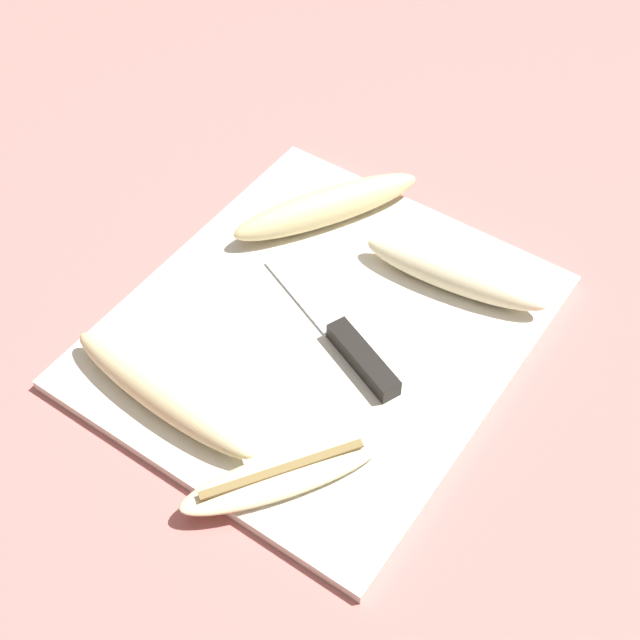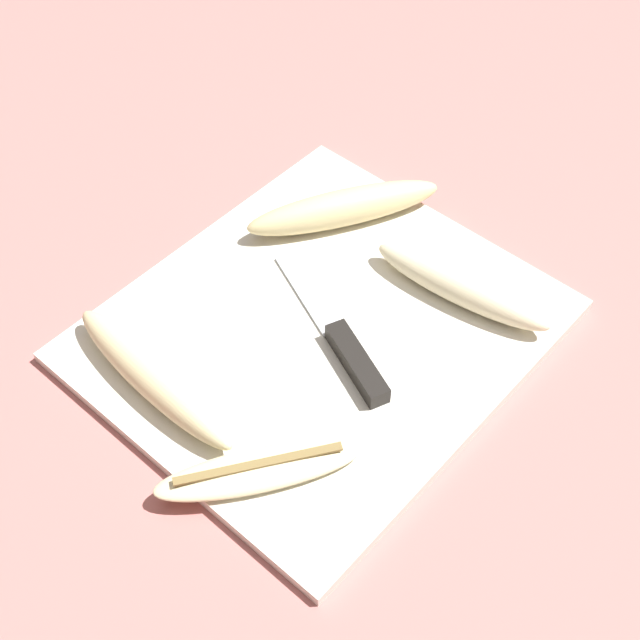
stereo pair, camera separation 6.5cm
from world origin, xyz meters
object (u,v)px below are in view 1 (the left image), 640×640
banana_bright_far (454,273)px  knife (351,347)px  banana_soft_right (162,393)px  banana_cream_curved (283,475)px  banana_mellow_near (327,206)px

banana_bright_far → knife: bearing=163.9°
knife → banana_soft_right: size_ratio=0.93×
banana_cream_curved → banana_bright_far: bearing=-1.7°
banana_soft_right → banana_mellow_near: (0.28, 0.02, 0.00)m
banana_cream_curved → banana_soft_right: bearing=89.2°
knife → banana_bright_far: (0.13, -0.04, 0.01)m
banana_bright_far → banana_cream_curved: (-0.27, 0.01, -0.01)m
banana_mellow_near → banana_cream_curved: bearing=-152.2°
banana_bright_far → banana_cream_curved: 0.27m
knife → banana_cream_curved: size_ratio=1.16×
knife → banana_cream_curved: (-0.15, -0.03, 0.00)m
banana_mellow_near → banana_bright_far: bearing=-92.2°
knife → banana_cream_curved: banana_cream_curved is taller
banana_soft_right → banana_cream_curved: size_ratio=1.24×
banana_soft_right → banana_mellow_near: size_ratio=1.06×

